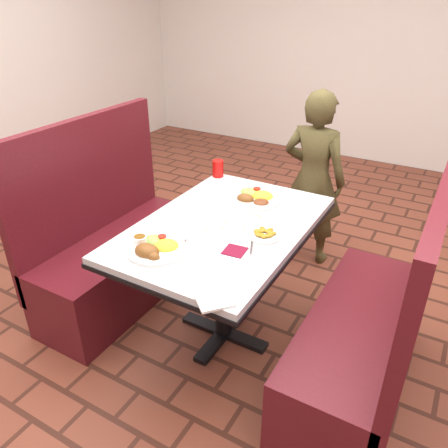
{
  "coord_description": "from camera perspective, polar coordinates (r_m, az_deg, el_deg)",
  "views": [
    {
      "loc": [
        0.99,
        -1.73,
        1.82
      ],
      "look_at": [
        0.0,
        0.0,
        0.75
      ],
      "focal_mm": 35.0,
      "sensor_mm": 36.0,
      "label": 1
    }
  ],
  "objects": [
    {
      "name": "lettuce_shreds",
      "position": [
        2.29,
        1.62,
        0.4
      ],
      "size": [
        0.28,
        0.32,
        0.0
      ],
      "primitive_type": null,
      "color": "#85AD45",
      "rests_on": "dining_table"
    },
    {
      "name": "booth_bench_right",
      "position": [
        2.29,
        18.16,
        -14.12
      ],
      "size": [
        0.47,
        1.2,
        1.17
      ],
      "color": "#59141B",
      "rests_on": "ground"
    },
    {
      "name": "knife_utensil",
      "position": [
        2.04,
        -6.07,
        -3.3
      ],
      "size": [
        0.04,
        0.19,
        0.0
      ],
      "primitive_type": "cube",
      "rotation": [
        0.0,
        0.0,
        0.15
      ],
      "color": "silver",
      "rests_on": "dining_table"
    },
    {
      "name": "fork_utensil",
      "position": [
        2.03,
        -8.37,
        -3.52
      ],
      "size": [
        0.01,
        0.15,
        0.0
      ],
      "primitive_type": "cube",
      "rotation": [
        0.0,
        0.0,
        -0.0
      ],
      "color": "silver",
      "rests_on": "dining_table"
    },
    {
      "name": "dining_table",
      "position": [
        2.31,
        0.0,
        -2.1
      ],
      "size": [
        0.81,
        1.21,
        0.75
      ],
      "color": "silver",
      "rests_on": "ground"
    },
    {
      "name": "plantain_plate",
      "position": [
        2.15,
        5.33,
        -1.38
      ],
      "size": [
        0.17,
        0.17,
        0.03
      ],
      "rotation": [
        0.0,
        0.0,
        -0.07
      ],
      "color": "white",
      "rests_on": "dining_table"
    },
    {
      "name": "red_tumbler",
      "position": [
        2.84,
        -0.8,
        7.26
      ],
      "size": [
        0.07,
        0.07,
        0.11
      ],
      "primitive_type": "cylinder",
      "color": "red",
      "rests_on": "dining_table"
    },
    {
      "name": "booth_bench_left",
      "position": [
        2.9,
        -13.84,
        -3.59
      ],
      "size": [
        0.47,
        1.2,
        1.17
      ],
      "color": "#59141B",
      "rests_on": "ground"
    },
    {
      "name": "diner_person",
      "position": [
        3.18,
        11.59,
        5.73
      ],
      "size": [
        0.48,
        0.33,
        1.26
      ],
      "primitive_type": "imported",
      "rotation": [
        0.0,
        0.0,
        3.09
      ],
      "color": "brown",
      "rests_on": "ground"
    },
    {
      "name": "far_dinner_plate",
      "position": [
        2.52,
        4.08,
        3.72
      ],
      "size": [
        0.3,
        0.3,
        0.08
      ],
      "rotation": [
        0.0,
        0.0,
        -0.31
      ],
      "color": "white",
      "rests_on": "dining_table"
    },
    {
      "name": "paper_napkin",
      "position": [
        1.75,
        -1.57,
        -9.29
      ],
      "size": [
        0.23,
        0.23,
        0.01
      ],
      "primitive_type": "cube",
      "rotation": [
        0.0,
        0.0,
        -0.71
      ],
      "color": "white",
      "rests_on": "dining_table"
    },
    {
      "name": "near_dinner_plate",
      "position": [
        2.04,
        -9.01,
        -2.77
      ],
      "size": [
        0.28,
        0.28,
        0.09
      ],
      "rotation": [
        0.0,
        0.0,
        -0.22
      ],
      "color": "white",
      "rests_on": "dining_table"
    },
    {
      "name": "spoon_utensil",
      "position": [
        2.06,
        3.62,
        -2.99
      ],
      "size": [
        0.06,
        0.12,
        0.0
      ],
      "primitive_type": "cube",
      "rotation": [
        0.0,
        0.0,
        0.41
      ],
      "color": "silver",
      "rests_on": "dining_table"
    },
    {
      "name": "maroon_napkin",
      "position": [
        2.03,
        1.42,
        -3.52
      ],
      "size": [
        0.11,
        0.11,
        0.0
      ],
      "primitive_type": "cube",
      "rotation": [
        0.0,
        0.0,
        0.1
      ],
      "color": "maroon",
      "rests_on": "dining_table"
    }
  ]
}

